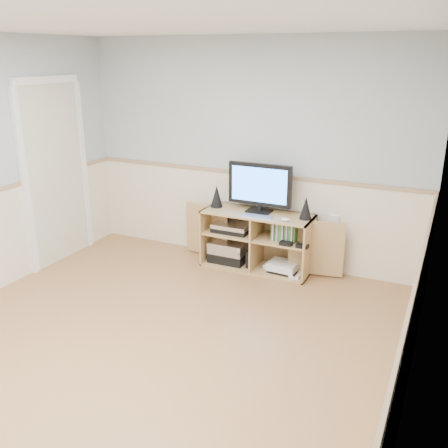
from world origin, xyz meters
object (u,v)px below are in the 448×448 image
Objects in this scene: keyboard at (257,217)px; game_consoles at (282,267)px; monitor at (260,186)px; media_cabinet at (259,239)px.

game_consoles is (0.26, 0.13, -0.59)m from keyboard.
game_consoles is at bearing -10.94° from monitor.
media_cabinet is 5.79× the size of keyboard.
keyboard reaches higher than game_consoles.
monitor is (0.00, -0.01, 0.61)m from media_cabinet.
keyboard is (0.05, -0.19, 0.32)m from media_cabinet.
keyboard is at bearing -74.78° from monitor.
monitor is 1.59× the size of game_consoles.
game_consoles is at bearing -12.09° from media_cabinet.
media_cabinet is 0.41m from game_consoles.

